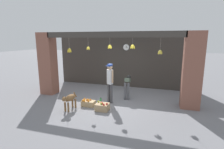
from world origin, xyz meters
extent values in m
plane|color=slate|center=(0.00, 0.00, 0.00)|extent=(60.00, 60.00, 0.00)
cube|color=#38332D|center=(0.00, 2.67, 1.49)|extent=(7.78, 0.12, 2.98)
cube|color=brown|center=(-3.24, 0.30, 1.49)|extent=(0.70, 0.60, 2.98)
cube|color=brown|center=(3.24, 0.30, 1.49)|extent=(0.70, 0.60, 2.98)
cube|color=#3D3833|center=(0.00, 0.12, 2.86)|extent=(5.88, 0.24, 0.24)
cylinder|color=#B2AD99|center=(-1.92, 0.12, 2.50)|extent=(0.01, 0.01, 0.48)
ellipsoid|color=yellow|center=(-1.87, 0.12, 2.17)|extent=(0.13, 0.07, 0.21)
ellipsoid|color=yellow|center=(-1.89, 0.16, 2.17)|extent=(0.11, 0.13, 0.21)
ellipsoid|color=yellow|center=(-1.94, 0.16, 2.17)|extent=(0.11, 0.13, 0.21)
ellipsoid|color=yellow|center=(-1.97, 0.12, 2.17)|extent=(0.13, 0.07, 0.21)
ellipsoid|color=yellow|center=(-1.94, 0.07, 2.17)|extent=(0.11, 0.13, 0.21)
ellipsoid|color=yellow|center=(-1.89, 0.07, 2.17)|extent=(0.11, 0.13, 0.21)
cylinder|color=#B2AD99|center=(-0.97, 0.08, 2.55)|extent=(0.01, 0.01, 0.38)
ellipsoid|color=gold|center=(-0.94, 0.08, 2.29)|extent=(0.10, 0.05, 0.15)
ellipsoid|color=gold|center=(-0.96, 0.11, 2.29)|extent=(0.07, 0.10, 0.16)
ellipsoid|color=gold|center=(-1.00, 0.10, 2.29)|extent=(0.09, 0.08, 0.16)
ellipsoid|color=gold|center=(-1.00, 0.06, 2.29)|extent=(0.09, 0.08, 0.16)
ellipsoid|color=gold|center=(-0.96, 0.04, 2.29)|extent=(0.07, 0.10, 0.16)
cylinder|color=#B2AD99|center=(-0.01, 0.12, 2.59)|extent=(0.01, 0.01, 0.30)
ellipsoid|color=yellow|center=(0.03, 0.12, 2.36)|extent=(0.12, 0.06, 0.18)
ellipsoid|color=yellow|center=(0.02, 0.15, 2.36)|extent=(0.10, 0.11, 0.19)
ellipsoid|color=yellow|center=(-0.02, 0.16, 2.36)|extent=(0.08, 0.11, 0.18)
ellipsoid|color=yellow|center=(-0.05, 0.14, 2.36)|extent=(0.11, 0.09, 0.19)
ellipsoid|color=yellow|center=(-0.05, 0.10, 2.36)|extent=(0.11, 0.09, 0.19)
ellipsoid|color=yellow|center=(-0.02, 0.08, 2.36)|extent=(0.08, 0.11, 0.18)
ellipsoid|color=yellow|center=(0.02, 0.09, 2.36)|extent=(0.10, 0.11, 0.19)
cylinder|color=#B2AD99|center=(0.95, 0.11, 2.60)|extent=(0.01, 0.01, 0.28)
ellipsoid|color=yellow|center=(0.99, 0.11, 2.38)|extent=(0.12, 0.07, 0.19)
ellipsoid|color=yellow|center=(0.95, 0.16, 2.38)|extent=(0.07, 0.12, 0.19)
ellipsoid|color=yellow|center=(0.90, 0.11, 2.38)|extent=(0.12, 0.07, 0.19)
ellipsoid|color=yellow|center=(0.95, 0.07, 2.38)|extent=(0.07, 0.12, 0.19)
cylinder|color=#B2AD99|center=(2.02, 0.16, 2.50)|extent=(0.01, 0.01, 0.48)
ellipsoid|color=yellow|center=(2.06, 0.16, 2.18)|extent=(0.12, 0.06, 0.18)
ellipsoid|color=yellow|center=(2.04, 0.20, 2.18)|extent=(0.09, 0.11, 0.19)
ellipsoid|color=yellow|center=(2.00, 0.20, 2.18)|extent=(0.09, 0.11, 0.19)
ellipsoid|color=yellow|center=(1.97, 0.16, 2.18)|extent=(0.12, 0.06, 0.18)
ellipsoid|color=yellow|center=(2.00, 0.12, 2.18)|extent=(0.09, 0.11, 0.19)
ellipsoid|color=yellow|center=(2.04, 0.12, 2.18)|extent=(0.09, 0.11, 0.19)
ellipsoid|color=brown|center=(-1.18, -1.25, 0.48)|extent=(0.31, 0.63, 0.24)
cylinder|color=brown|center=(-1.14, -1.49, 0.18)|extent=(0.07, 0.07, 0.37)
cylinder|color=brown|center=(-1.28, -1.47, 0.18)|extent=(0.07, 0.07, 0.37)
cylinder|color=brown|center=(-1.08, -1.03, 0.18)|extent=(0.07, 0.07, 0.37)
cylinder|color=brown|center=(-1.23, -1.01, 0.18)|extent=(0.07, 0.07, 0.37)
ellipsoid|color=brown|center=(-1.22, -1.58, 0.53)|extent=(0.18, 0.24, 0.16)
cone|color=brown|center=(-1.17, -1.59, 0.62)|extent=(0.05, 0.05, 0.07)
cone|color=brown|center=(-1.27, -1.57, 0.62)|extent=(0.05, 0.05, 0.07)
cylinder|color=brown|center=(-1.14, -0.92, 0.50)|extent=(0.07, 0.20, 0.25)
cylinder|color=#424247|center=(0.12, -0.12, 0.41)|extent=(0.11, 0.11, 0.82)
cylinder|color=#424247|center=(-0.01, -0.07, 0.41)|extent=(0.11, 0.11, 0.82)
cube|color=silver|center=(0.06, -0.10, 1.13)|extent=(0.25, 0.24, 0.62)
cylinder|color=tan|center=(0.19, -0.15, 1.17)|extent=(0.06, 0.06, 0.54)
cylinder|color=tan|center=(-0.07, -0.04, 1.17)|extent=(0.06, 0.06, 0.54)
sphere|color=tan|center=(0.06, -0.10, 1.54)|extent=(0.21, 0.21, 0.21)
cylinder|color=#234299|center=(0.06, -0.10, 1.64)|extent=(0.22, 0.22, 0.07)
cube|color=#234299|center=(0.02, -0.19, 1.60)|extent=(0.21, 0.18, 0.01)
cylinder|color=#56565B|center=(0.59, 0.47, 0.39)|extent=(0.11, 0.11, 0.77)
cylinder|color=#56565B|center=(0.73, 0.48, 0.39)|extent=(0.11, 0.11, 0.77)
cube|color=#4C5B4C|center=(0.64, 0.74, 0.84)|extent=(0.26, 0.59, 0.31)
sphere|color=black|center=(0.62, 1.09, 0.91)|extent=(0.19, 0.19, 0.19)
cube|color=tan|center=(-0.67, -0.72, 0.11)|extent=(0.53, 0.33, 0.22)
sphere|color=orange|center=(-0.71, -0.67, 0.25)|extent=(0.08, 0.08, 0.08)
sphere|color=orange|center=(-0.86, -0.80, 0.25)|extent=(0.08, 0.08, 0.08)
sphere|color=orange|center=(-0.87, -0.82, 0.25)|extent=(0.08, 0.08, 0.08)
sphere|color=orange|center=(-0.74, -0.71, 0.25)|extent=(0.08, 0.08, 0.08)
sphere|color=orange|center=(-0.79, -0.84, 0.25)|extent=(0.08, 0.08, 0.08)
sphere|color=orange|center=(-0.88, -0.63, 0.25)|extent=(0.08, 0.08, 0.08)
sphere|color=orange|center=(-0.62, -0.80, 0.25)|extent=(0.08, 0.08, 0.08)
sphere|color=orange|center=(-0.62, -0.64, 0.25)|extent=(0.08, 0.08, 0.08)
cube|color=tan|center=(0.02, -0.96, 0.13)|extent=(0.49, 0.41, 0.26)
sphere|color=#99B238|center=(0.01, -1.04, 0.29)|extent=(0.08, 0.08, 0.08)
sphere|color=#99B238|center=(-0.18, -0.86, 0.29)|extent=(0.08, 0.08, 0.08)
sphere|color=red|center=(0.22, -1.01, 0.29)|extent=(0.08, 0.08, 0.08)
sphere|color=red|center=(-0.02, -0.96, 0.29)|extent=(0.08, 0.08, 0.08)
sphere|color=red|center=(0.03, -0.99, 0.29)|extent=(0.08, 0.08, 0.08)
sphere|color=red|center=(0.13, -1.09, 0.29)|extent=(0.08, 0.08, 0.08)
cylinder|color=#38934C|center=(-0.27, -0.36, 0.13)|extent=(0.07, 0.07, 0.25)
cylinder|color=black|center=(-0.27, -0.36, 0.27)|extent=(0.04, 0.04, 0.03)
cylinder|color=black|center=(0.15, 2.60, 2.23)|extent=(0.35, 0.01, 0.35)
cylinder|color=white|center=(0.15, 2.59, 2.23)|extent=(0.33, 0.02, 0.33)
cube|color=black|center=(0.15, 2.58, 2.27)|extent=(0.01, 0.01, 0.09)
cube|color=black|center=(0.20, 2.58, 2.23)|extent=(0.13, 0.01, 0.01)
camera|label=1|loc=(2.20, -6.87, 2.70)|focal=28.00mm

